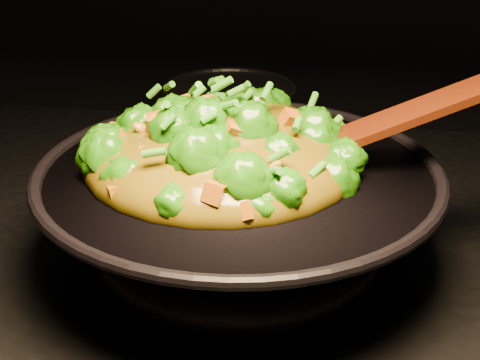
# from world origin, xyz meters

# --- Properties ---
(wok) EXTENTS (0.52, 0.52, 0.13)m
(wok) POSITION_xyz_m (-0.04, -0.07, 0.97)
(wok) COLOR black
(wok) RESTS_ON stovetop
(stir_fry) EXTENTS (0.39, 0.39, 0.11)m
(stir_fry) POSITION_xyz_m (-0.06, -0.05, 1.09)
(stir_fry) COLOR #216807
(stir_fry) RESTS_ON wok
(spatula) EXTENTS (0.34, 0.12, 0.14)m
(spatula) POSITION_xyz_m (0.14, -0.03, 1.09)
(spatula) COLOR #330C03
(spatula) RESTS_ON wok
(back_pot) EXTENTS (0.21, 0.21, 0.12)m
(back_pot) POSITION_xyz_m (-0.11, 0.28, 0.96)
(back_pot) COLOR black
(back_pot) RESTS_ON stovetop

